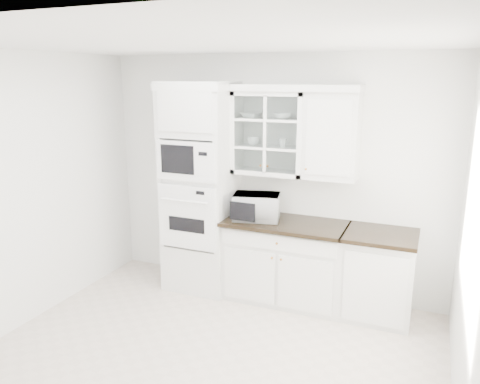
% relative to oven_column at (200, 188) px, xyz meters
% --- Properties ---
extents(ground, '(4.00, 3.50, 0.01)m').
position_rel_oven_column_xyz_m(ground, '(0.75, -1.42, -1.19)').
color(ground, beige).
rests_on(ground, ground).
extents(room_shell, '(4.00, 3.50, 2.70)m').
position_rel_oven_column_xyz_m(room_shell, '(0.75, -0.99, 0.58)').
color(room_shell, white).
rests_on(room_shell, ground).
extents(oven_column, '(0.76, 0.68, 2.40)m').
position_rel_oven_column_xyz_m(oven_column, '(0.00, 0.00, 0.00)').
color(oven_column, silver).
rests_on(oven_column, ground).
extents(base_cabinet_run, '(1.32, 0.67, 0.92)m').
position_rel_oven_column_xyz_m(base_cabinet_run, '(1.03, 0.03, -0.74)').
color(base_cabinet_run, silver).
rests_on(base_cabinet_run, ground).
extents(extra_base_cabinet, '(0.72, 0.67, 0.92)m').
position_rel_oven_column_xyz_m(extra_base_cabinet, '(2.03, 0.03, -0.74)').
color(extra_base_cabinet, silver).
rests_on(extra_base_cabinet, ground).
extents(upper_cabinet_glass, '(0.80, 0.33, 0.90)m').
position_rel_oven_column_xyz_m(upper_cabinet_glass, '(0.78, 0.17, 0.65)').
color(upper_cabinet_glass, silver).
rests_on(upper_cabinet_glass, room_shell).
extents(upper_cabinet_solid, '(0.55, 0.33, 0.90)m').
position_rel_oven_column_xyz_m(upper_cabinet_solid, '(1.46, 0.17, 0.65)').
color(upper_cabinet_solid, silver).
rests_on(upper_cabinet_solid, room_shell).
extents(crown_molding, '(2.14, 0.38, 0.07)m').
position_rel_oven_column_xyz_m(crown_molding, '(0.68, 0.14, 1.14)').
color(crown_molding, white).
rests_on(crown_molding, room_shell).
extents(countertop_microwave, '(0.57, 0.51, 0.29)m').
position_rel_oven_column_xyz_m(countertop_microwave, '(0.70, -0.02, -0.14)').
color(countertop_microwave, white).
rests_on(countertop_microwave, base_cabinet_run).
extents(bowl_a, '(0.25, 0.25, 0.06)m').
position_rel_oven_column_xyz_m(bowl_a, '(0.56, 0.17, 0.84)').
color(bowl_a, white).
rests_on(bowl_a, upper_cabinet_glass).
extents(bowl_b, '(0.24, 0.24, 0.06)m').
position_rel_oven_column_xyz_m(bowl_b, '(0.92, 0.16, 0.84)').
color(bowl_b, white).
rests_on(bowl_b, upper_cabinet_glass).
extents(cup_a, '(0.12, 0.12, 0.10)m').
position_rel_oven_column_xyz_m(cup_a, '(0.59, 0.15, 0.56)').
color(cup_a, white).
rests_on(cup_a, upper_cabinet_glass).
extents(cup_b, '(0.12, 0.12, 0.09)m').
position_rel_oven_column_xyz_m(cup_b, '(0.93, 0.15, 0.56)').
color(cup_b, white).
rests_on(cup_b, upper_cabinet_glass).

